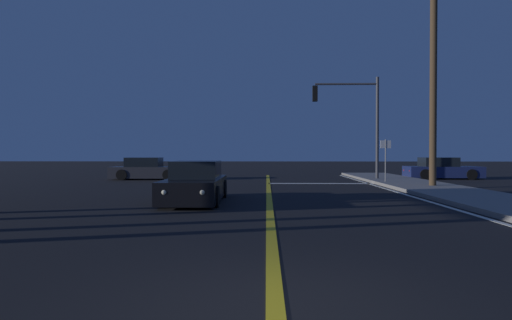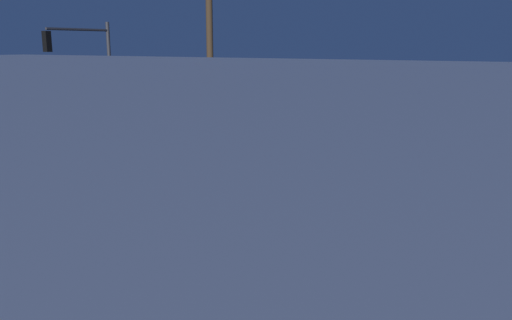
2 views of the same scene
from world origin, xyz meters
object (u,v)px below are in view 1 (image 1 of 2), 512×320
Objects in this scene: car_lead_oncoming_navy at (441,170)px; traffic_signal_near_right at (354,112)px; utility_pole_right at (433,68)px; street_sign_corner at (386,154)px; car_far_approaching_black at (196,184)px; car_mid_block_charcoal at (147,170)px.

car_lead_oncoming_navy is 7.08m from traffic_signal_near_right.
utility_pole_right is (2.42, -5.37, 1.44)m from traffic_signal_near_right.
traffic_signal_near_right is at bearing 110.09° from street_sign_corner.
traffic_signal_near_right is 6.07m from utility_pole_right.
traffic_signal_near_right is at bearing -125.52° from car_far_approaching_black.
car_lead_oncoming_navy is at bearing 45.10° from street_sign_corner.
street_sign_corner is (13.39, -3.80, 0.98)m from car_mid_block_charcoal.
car_far_approaching_black is 0.44× the size of utility_pole_right.
car_mid_block_charcoal is 0.75× the size of traffic_signal_near_right.
street_sign_corner reaches higher than car_lead_oncoming_navy.
car_mid_block_charcoal is 0.43× the size of utility_pole_right.
car_far_approaching_black is at bearing -151.18° from utility_pole_right.
utility_pole_right is (-3.43, -7.42, 4.85)m from car_lead_oncoming_navy.
car_mid_block_charcoal is at bearing 164.15° from street_sign_corner.
utility_pole_right is at bearing -152.19° from car_far_approaching_black.
street_sign_corner is (1.02, -2.80, -2.43)m from traffic_signal_near_right.
car_far_approaching_black is at bearing -136.58° from street_sign_corner.
traffic_signal_near_right reaches higher than car_mid_block_charcoal.
street_sign_corner is (8.44, 7.99, 0.98)m from car_far_approaching_black.
car_far_approaching_black is 1.98× the size of street_sign_corner.
street_sign_corner is (-1.40, 2.57, -3.87)m from utility_pole_right.
car_far_approaching_black is 12.23m from utility_pole_right.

